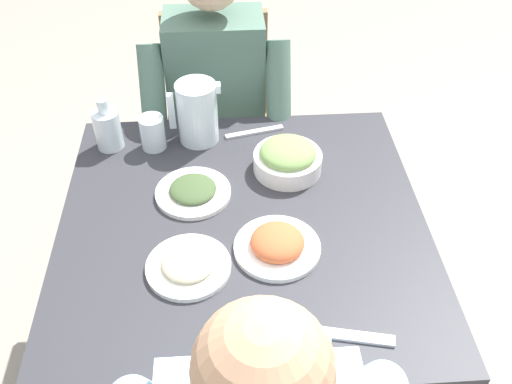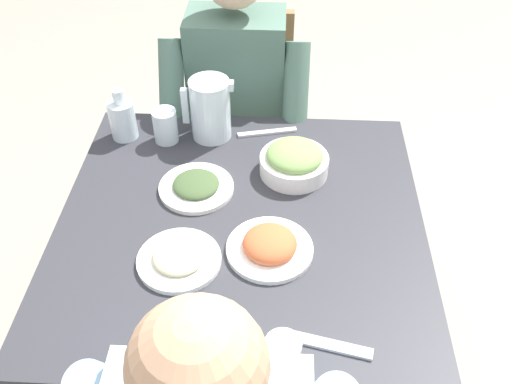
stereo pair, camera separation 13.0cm
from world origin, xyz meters
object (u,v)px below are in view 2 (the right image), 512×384
at_px(plate_rice_curry, 270,246).
at_px(water_glass_far_right, 282,357).
at_px(water_pitcher, 210,109).
at_px(water_glass_by_pitcher, 204,337).
at_px(chair_near, 241,117).
at_px(plate_beans, 179,258).
at_px(dining_table, 241,249).
at_px(diner_near, 235,115).
at_px(oil_carafe, 123,121).
at_px(salad_bowl, 294,161).
at_px(plate_dolmas, 196,186).
at_px(water_glass_near_left, 165,126).

height_order(plate_rice_curry, water_glass_far_right, water_glass_far_right).
xyz_separation_m(water_pitcher, water_glass_far_right, (-0.23, 0.79, -0.05)).
bearing_deg(water_glass_far_right, water_glass_by_pitcher, -11.14).
bearing_deg(plate_rice_curry, chair_near, -80.79).
bearing_deg(plate_beans, chair_near, -94.91).
relative_size(plate_beans, water_glass_far_right, 2.13).
xyz_separation_m(dining_table, water_glass_by_pitcher, (0.04, 0.39, 0.16)).
xyz_separation_m(diner_near, plate_beans, (0.08, 0.70, 0.06)).
relative_size(chair_near, water_glass_by_pitcher, 7.85).
relative_size(water_glass_by_pitcher, oil_carafe, 0.69).
distance_m(salad_bowl, plate_rice_curry, 0.31).
distance_m(plate_dolmas, oil_carafe, 0.35).
bearing_deg(water_pitcher, plate_beans, 87.68).
relative_size(salad_bowl, plate_beans, 0.95).
height_order(chair_near, diner_near, diner_near).
xyz_separation_m(salad_bowl, water_glass_far_right, (0.02, 0.63, 0.01)).
bearing_deg(water_glass_far_right, water_glass_near_left, -64.28).
height_order(dining_table, diner_near, diner_near).
bearing_deg(diner_near, water_glass_near_left, 48.38).
bearing_deg(water_glass_by_pitcher, plate_rice_curry, -112.92).
xyz_separation_m(plate_rice_curry, plate_dolmas, (0.21, -0.22, -0.01)).
height_order(water_glass_near_left, oil_carafe, oil_carafe).
distance_m(salad_bowl, plate_dolmas, 0.28).
distance_m(dining_table, salad_bowl, 0.29).
xyz_separation_m(salad_bowl, water_glass_near_left, (0.39, -0.13, 0.01)).
distance_m(dining_table, chair_near, 0.77).
distance_m(diner_near, water_glass_by_pitcher, 0.95).
relative_size(chair_near, water_glass_far_right, 9.25).
bearing_deg(plate_dolmas, salad_bowl, -161.55).
distance_m(plate_beans, oil_carafe, 0.56).
xyz_separation_m(plate_beans, water_glass_by_pitcher, (-0.09, 0.24, 0.04)).
distance_m(water_pitcher, water_glass_by_pitcher, 0.77).
bearing_deg(chair_near, water_pitcher, 81.68).
distance_m(water_glass_by_pitcher, water_glass_near_left, 0.76).
height_order(dining_table, salad_bowl, salad_bowl).
relative_size(dining_table, plate_beans, 4.66).
relative_size(salad_bowl, plate_rice_curry, 0.90).
bearing_deg(diner_near, salad_bowl, 119.46).
height_order(plate_beans, oil_carafe, oil_carafe).
height_order(salad_bowl, water_glass_far_right, water_glass_far_right).
bearing_deg(chair_near, salad_bowl, 109.58).
height_order(water_pitcher, plate_beans, water_pitcher).
xyz_separation_m(dining_table, water_glass_far_right, (-0.12, 0.42, 0.16)).
bearing_deg(salad_bowl, dining_table, 56.33).
xyz_separation_m(plate_dolmas, water_glass_by_pitcher, (-0.09, 0.51, 0.04)).
bearing_deg(plate_beans, water_pitcher, -92.32).
relative_size(water_glass_by_pitcher, water_glass_far_right, 1.18).
height_order(plate_rice_curry, oil_carafe, oil_carafe).
bearing_deg(plate_rice_curry, diner_near, -77.97).
bearing_deg(diner_near, water_glass_by_pitcher, 91.00).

